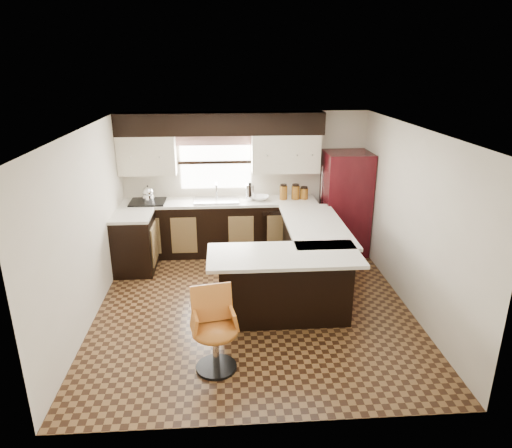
{
  "coord_description": "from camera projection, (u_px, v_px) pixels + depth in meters",
  "views": [
    {
      "loc": [
        -0.35,
        -5.55,
        3.16
      ],
      "look_at": [
        0.07,
        0.45,
        1.03
      ],
      "focal_mm": 32.0,
      "sensor_mm": 36.0,
      "label": 1
    }
  ],
  "objects": [
    {
      "name": "cooktop",
      "position": [
        148.0,
        202.0,
        7.63
      ],
      "size": [
        0.58,
        0.5,
        0.02
      ],
      "primitive_type": "cube",
      "color": "black",
      "rests_on": "counter_back"
    },
    {
      "name": "bar_chair",
      "position": [
        215.0,
        332.0,
        4.84
      ],
      "size": [
        0.57,
        0.57,
        0.92
      ],
      "primitive_type": null,
      "rotation": [
        0.0,
        0.0,
        0.19
      ],
      "color": "#C36F27",
      "rests_on": "floor"
    },
    {
      "name": "counter_pen_long",
      "position": [
        315.0,
        225.0,
        6.64
      ],
      "size": [
        0.84,
        1.95,
        0.04
      ],
      "primitive_type": "cube",
      "color": "silver",
      "rests_on": "peninsula_long"
    },
    {
      "name": "peninsula_long",
      "position": [
        311.0,
        255.0,
        6.79
      ],
      "size": [
        0.6,
        1.95,
        0.9
      ],
      "primitive_type": "cube",
      "color": "black",
      "rests_on": "floor"
    },
    {
      "name": "floor",
      "position": [
        253.0,
        305.0,
        6.3
      ],
      "size": [
        4.4,
        4.4,
        0.0
      ],
      "primitive_type": "plane",
      "color": "#49301A",
      "rests_on": "ground"
    },
    {
      "name": "dishwasher",
      "position": [
        279.0,
        234.0,
        7.71
      ],
      "size": [
        0.58,
        0.03,
        0.78
      ],
      "primitive_type": "cube",
      "color": "black",
      "rests_on": "floor"
    },
    {
      "name": "wall_back",
      "position": [
        245.0,
        181.0,
        7.96
      ],
      "size": [
        4.4,
        0.0,
        4.4
      ],
      "primitive_type": "plane",
      "rotation": [
        1.57,
        0.0,
        0.0
      ],
      "color": "beige",
      "rests_on": "floor"
    },
    {
      "name": "mixing_bowl",
      "position": [
        260.0,
        198.0,
        7.77
      ],
      "size": [
        0.35,
        0.35,
        0.07
      ],
      "primitive_type": "imported",
      "rotation": [
        0.0,
        0.0,
        -0.23
      ],
      "color": "white",
      "rests_on": "counter_back"
    },
    {
      "name": "wall_left",
      "position": [
        87.0,
        227.0,
        5.76
      ],
      "size": [
        0.0,
        4.4,
        4.4
      ],
      "primitive_type": "plane",
      "rotation": [
        1.57,
        0.0,
        1.57
      ],
      "color": "beige",
      "rests_on": "floor"
    },
    {
      "name": "counter_back",
      "position": [
        219.0,
        202.0,
        7.74
      ],
      "size": [
        3.3,
        0.6,
        0.04
      ],
      "primitive_type": "cube",
      "color": "silver",
      "rests_on": "base_cab_back"
    },
    {
      "name": "refrigerator",
      "position": [
        345.0,
        203.0,
        7.82
      ],
      "size": [
        0.76,
        0.73,
        1.76
      ],
      "primitive_type": "cube",
      "color": "#3B090F",
      "rests_on": "floor"
    },
    {
      "name": "counter_pen_return",
      "position": [
        284.0,
        256.0,
        5.6
      ],
      "size": [
        1.89,
        0.84,
        0.04
      ],
      "primitive_type": "cube",
      "color": "silver",
      "rests_on": "peninsula_return"
    },
    {
      "name": "window_pane",
      "position": [
        216.0,
        162.0,
        7.79
      ],
      "size": [
        1.2,
        0.02,
        0.9
      ],
      "primitive_type": "cube",
      "color": "white",
      "rests_on": "wall_back"
    },
    {
      "name": "canister_small",
      "position": [
        304.0,
        194.0,
        7.82
      ],
      "size": [
        0.14,
        0.14,
        0.18
      ],
      "primitive_type": "cylinder",
      "color": "brown",
      "rests_on": "counter_back"
    },
    {
      "name": "base_cab_back",
      "position": [
        220.0,
        228.0,
        7.9
      ],
      "size": [
        3.3,
        0.6,
        0.9
      ],
      "primitive_type": "cube",
      "color": "black",
      "rests_on": "floor"
    },
    {
      "name": "counter_left",
      "position": [
        132.0,
        216.0,
        7.04
      ],
      "size": [
        0.6,
        0.7,
        0.04
      ],
      "primitive_type": "cube",
      "color": "silver",
      "rests_on": "base_cab_left"
    },
    {
      "name": "valance",
      "position": [
        215.0,
        140.0,
        7.63
      ],
      "size": [
        1.3,
        0.06,
        0.18
      ],
      "primitive_type": "cube",
      "color": "#D19B93",
      "rests_on": "wall_back"
    },
    {
      "name": "percolator",
      "position": [
        250.0,
        192.0,
        7.73
      ],
      "size": [
        0.15,
        0.15,
        0.27
      ],
      "primitive_type": "cylinder",
      "color": "silver",
      "rests_on": "counter_back"
    },
    {
      "name": "kettle",
      "position": [
        148.0,
        193.0,
        7.59
      ],
      "size": [
        0.2,
        0.2,
        0.27
      ],
      "primitive_type": null,
      "color": "silver",
      "rests_on": "cooktop"
    },
    {
      "name": "sink",
      "position": [
        216.0,
        200.0,
        7.71
      ],
      "size": [
        0.75,
        0.45,
        0.03
      ],
      "primitive_type": "cube",
      "color": "#B2B2B7",
      "rests_on": "counter_back"
    },
    {
      "name": "peninsula_return",
      "position": [
        284.0,
        287.0,
        5.84
      ],
      "size": [
        1.65,
        0.6,
        0.9
      ],
      "primitive_type": "cube",
      "color": "black",
      "rests_on": "floor"
    },
    {
      "name": "wall_front",
      "position": [
        270.0,
        310.0,
        3.83
      ],
      "size": [
        4.4,
        0.0,
        4.4
      ],
      "primitive_type": "plane",
      "rotation": [
        -1.57,
        0.0,
        0.0
      ],
      "color": "beige",
      "rests_on": "floor"
    },
    {
      "name": "upper_cab_right",
      "position": [
        285.0,
        153.0,
        7.67
      ],
      "size": [
        1.14,
        0.35,
        0.64
      ],
      "primitive_type": "cube",
      "color": "beige",
      "rests_on": "wall_back"
    },
    {
      "name": "wall_right",
      "position": [
        411.0,
        219.0,
        6.03
      ],
      "size": [
        0.0,
        4.4,
        4.4
      ],
      "primitive_type": "plane",
      "rotation": [
        1.57,
        0.0,
        -1.57
      ],
      "color": "beige",
      "rests_on": "floor"
    },
    {
      "name": "upper_cab_left",
      "position": [
        147.0,
        155.0,
        7.52
      ],
      "size": [
        0.94,
        0.35,
        0.64
      ],
      "primitive_type": "cube",
      "color": "beige",
      "rests_on": "wall_back"
    },
    {
      "name": "soffit",
      "position": [
        220.0,
        124.0,
        7.43
      ],
      "size": [
        3.4,
        0.35,
        0.36
      ],
      "primitive_type": "cube",
      "color": "black",
      "rests_on": "wall_back"
    },
    {
      "name": "ceiling",
      "position": [
        253.0,
        129.0,
        5.49
      ],
      "size": [
        4.4,
        4.4,
        0.0
      ],
      "primitive_type": "plane",
      "rotation": [
        3.14,
        0.0,
        0.0
      ],
      "color": "silver",
      "rests_on": "wall_back"
    },
    {
      "name": "canister_large",
      "position": [
        283.0,
        193.0,
        7.79
      ],
      "size": [
        0.13,
        0.13,
        0.23
      ],
      "primitive_type": "cylinder",
      "color": "brown",
      "rests_on": "counter_back"
    },
    {
      "name": "canister_med",
      "position": [
        295.0,
        192.0,
        7.8
      ],
      "size": [
        0.14,
        0.14,
        0.23
      ],
      "primitive_type": "cylinder",
      "color": "brown",
      "rests_on": "counter_back"
    },
    {
      "name": "base_cab_left",
      "position": [
        135.0,
        244.0,
        7.2
      ],
      "size": [
        0.6,
        0.7,
        0.9
      ],
      "primitive_type": "cube",
      "color": "black",
      "rests_on": "floor"
    }
  ]
}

